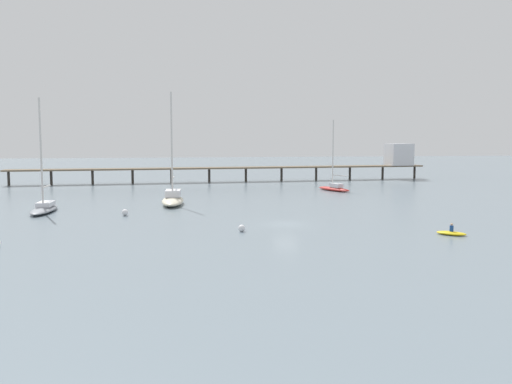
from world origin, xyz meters
TOP-DOWN VIEW (x-y plane):
  - ground_plane at (0.00, 0.00)m, footprint 400.00×400.00m
  - pier at (20.26, 57.74)m, footprint 87.01×8.99m
  - sailboat_cream at (-11.69, 19.20)m, footprint 3.53×9.93m
  - sailboat_red at (16.07, 34.38)m, footprint 4.65×8.07m
  - sailboat_gray at (-27.45, 14.01)m, footprint 2.74×9.21m
  - dinghy_yellow at (14.09, -8.87)m, footprint 2.87×2.82m
  - mooring_buoy_inner at (-17.38, 9.22)m, footprint 0.78×0.78m
  - mooring_buoy_outer at (-5.26, -3.86)m, footprint 0.69×0.69m

SIDE VIEW (x-z plane):
  - ground_plane at x=0.00m, z-range 0.00..0.00m
  - dinghy_yellow at x=14.09m, z-range -0.36..0.78m
  - mooring_buoy_outer at x=-5.26m, z-range 0.00..0.69m
  - mooring_buoy_inner at x=-17.38m, z-range 0.00..0.78m
  - sailboat_gray at x=-27.45m, z-range -6.28..7.72m
  - sailboat_red at x=16.07m, z-range -5.38..6.84m
  - sailboat_cream at x=-11.69m, z-range -6.77..8.52m
  - pier at x=20.26m, z-range 0.28..8.12m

